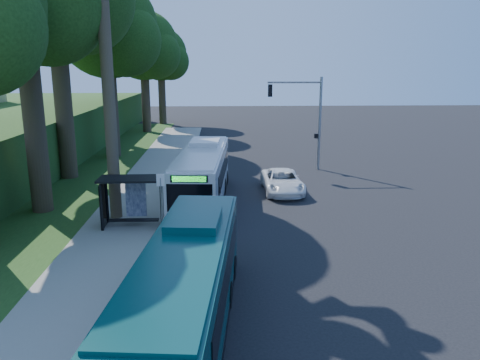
{
  "coord_description": "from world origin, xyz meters",
  "views": [
    {
      "loc": [
        -2.83,
        -24.98,
        7.73
      ],
      "look_at": [
        -1.64,
        1.0,
        1.41
      ],
      "focal_mm": 35.0,
      "sensor_mm": 36.0,
      "label": 1
    }
  ],
  "objects_px": {
    "white_bus": "(203,175)",
    "teal_bus": "(187,288)",
    "pickup": "(282,181)",
    "bus_shelter": "(128,192)"
  },
  "relations": [
    {
      "from": "bus_shelter",
      "to": "white_bus",
      "type": "bearing_deg",
      "value": 50.95
    },
    {
      "from": "bus_shelter",
      "to": "pickup",
      "type": "height_order",
      "value": "bus_shelter"
    },
    {
      "from": "white_bus",
      "to": "teal_bus",
      "type": "bearing_deg",
      "value": -85.96
    },
    {
      "from": "bus_shelter",
      "to": "white_bus",
      "type": "xyz_separation_m",
      "value": [
        3.46,
        4.27,
        -0.16
      ]
    },
    {
      "from": "pickup",
      "to": "teal_bus",
      "type": "bearing_deg",
      "value": -108.0
    },
    {
      "from": "teal_bus",
      "to": "pickup",
      "type": "bearing_deg",
      "value": 78.43
    },
    {
      "from": "white_bus",
      "to": "teal_bus",
      "type": "relative_size",
      "value": 1.06
    },
    {
      "from": "teal_bus",
      "to": "bus_shelter",
      "type": "bearing_deg",
      "value": 114.93
    },
    {
      "from": "teal_bus",
      "to": "pickup",
      "type": "height_order",
      "value": "teal_bus"
    },
    {
      "from": "white_bus",
      "to": "teal_bus",
      "type": "height_order",
      "value": "white_bus"
    }
  ]
}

